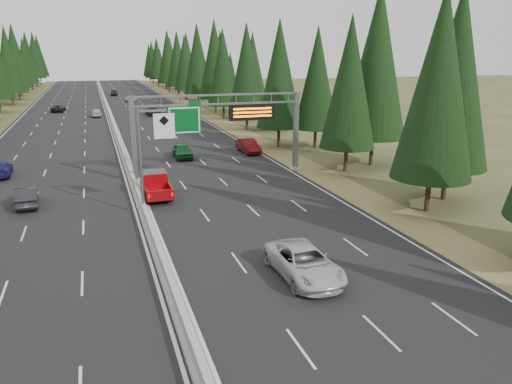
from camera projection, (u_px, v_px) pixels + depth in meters
road at (111, 121)px, 87.17m from camera, size 32.00×260.00×0.08m
shoulder_right at (210, 117)px, 92.50m from camera, size 3.60×260.00×0.06m
median_barrier at (111, 118)px, 87.06m from camera, size 0.70×260.00×0.85m
sign_gantry at (225, 122)px, 47.15m from camera, size 16.75×0.98×7.80m
hov_sign_pole at (148, 152)px, 35.73m from camera, size 2.80×0.50×8.00m
tree_row_right at (251, 67)px, 79.56m from camera, size 12.45×245.90×18.45m
silver_minivan at (304, 263)px, 26.47m from camera, size 2.92×6.00×1.64m
red_pickup at (155, 183)px, 41.63m from camera, size 2.10×5.87×1.91m
car_ahead_green at (182, 151)px, 56.36m from camera, size 2.01×4.78×1.62m
car_ahead_dkred at (248, 146)px, 59.21m from camera, size 1.88×4.93×1.61m
car_ahead_dkgrey at (153, 111)px, 94.05m from camera, size 2.49×5.64×1.61m
car_ahead_white at (130, 99)px, 119.79m from camera, size 2.37×4.87×1.33m
car_ahead_far at (114, 93)px, 135.66m from camera, size 2.11×4.83×1.62m
car_onc_near at (27, 196)px, 38.78m from camera, size 2.00×4.68×1.50m
car_onc_white at (96, 113)px, 91.77m from camera, size 1.90×4.48×1.51m
car_onc_far at (58, 108)px, 99.40m from camera, size 2.77×5.17×1.38m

